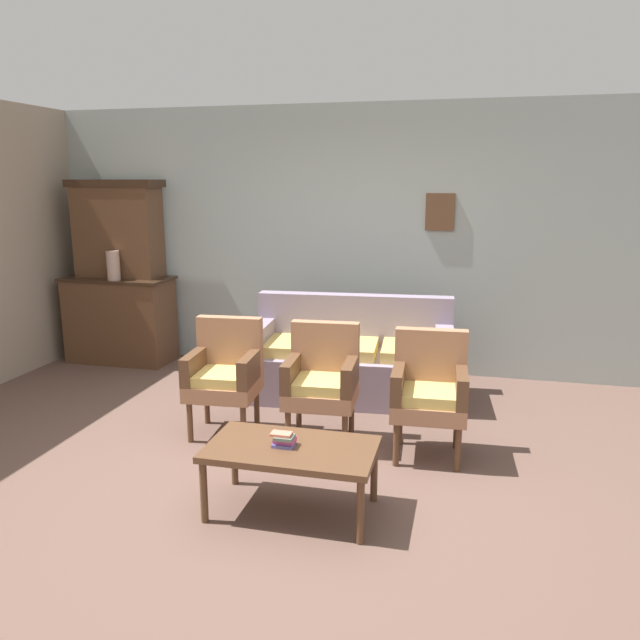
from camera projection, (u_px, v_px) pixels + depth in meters
ground_plane at (273, 477)px, 4.16m from camera, size 7.68×7.68×0.00m
wall_back_with_decor at (350, 240)px, 6.35m from camera, size 6.40×0.09×2.70m
side_cabinet at (120, 319)px, 6.76m from camera, size 1.16×0.55×0.93m
cabinet_upper_hutch at (118, 228)px, 6.62m from camera, size 0.99×0.38×1.03m
vase_on_cabinet at (113, 266)px, 6.45m from camera, size 0.14×0.14×0.31m
floral_couch at (351, 361)px, 5.68m from camera, size 1.89×0.94×0.90m
armchair_by_doorway at (225, 371)px, 4.81m from camera, size 0.56×0.53×0.90m
armchair_row_middle at (322, 378)px, 4.64m from camera, size 0.55×0.52×0.90m
armchair_near_cabinet at (429, 389)px, 4.41m from camera, size 0.54×0.52×0.90m
coffee_table at (291, 453)px, 3.65m from camera, size 1.00×0.56×0.42m
book_stack_on_table at (284, 440)px, 3.63m from camera, size 0.14×0.11×0.09m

